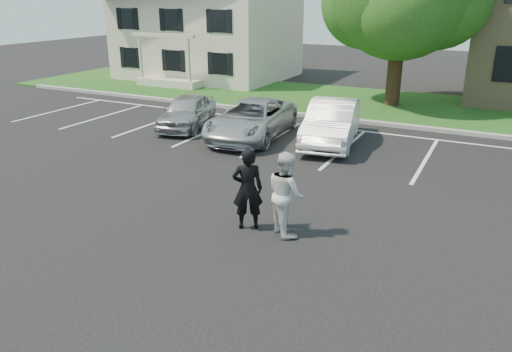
{
  "coord_description": "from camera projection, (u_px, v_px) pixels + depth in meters",
  "views": [
    {
      "loc": [
        4.83,
        -8.61,
        5.17
      ],
      "look_at": [
        0.0,
        1.0,
        1.25
      ],
      "focal_mm": 35.0,
      "sensor_mm": 36.0,
      "label": 1
    }
  ],
  "objects": [
    {
      "name": "car_silver_west",
      "position": [
        187.0,
        112.0,
        20.38
      ],
      "size": [
        2.5,
        4.19,
        1.34
      ],
      "primitive_type": "imported",
      "rotation": [
        0.0,
        0.0,
        0.25
      ],
      "color": "#B1B1B5",
      "rests_on": "ground"
    },
    {
      "name": "man_black_suit",
      "position": [
        248.0,
        189.0,
        11.44
      ],
      "size": [
        0.85,
        0.76,
        1.94
      ],
      "primitive_type": "imported",
      "rotation": [
        0.0,
        0.0,
        3.67
      ],
      "color": "black",
      "rests_on": "ground"
    },
    {
      "name": "stall_lines",
      "position": [
        390.0,
        147.0,
        17.95
      ],
      "size": [
        34.0,
        5.36,
        0.01
      ],
      "color": "silver",
      "rests_on": "ground"
    },
    {
      "name": "grass_strip",
      "position": [
        393.0,
        106.0,
        24.45
      ],
      "size": [
        44.0,
        8.0,
        0.08
      ],
      "primitive_type": "cube",
      "color": "#1F4617",
      "rests_on": "ground"
    },
    {
      "name": "house",
      "position": [
        208.0,
        17.0,
        31.97
      ],
      "size": [
        10.3,
        9.22,
        7.6
      ],
      "color": "#BFB39B",
      "rests_on": "ground"
    },
    {
      "name": "car_silver_minivan",
      "position": [
        251.0,
        119.0,
        18.98
      ],
      "size": [
        2.83,
        5.3,
        1.42
      ],
      "primitive_type": "imported",
      "rotation": [
        0.0,
        0.0,
        0.1
      ],
      "color": "#B5B8BE",
      "rests_on": "ground"
    },
    {
      "name": "man_white_shirt",
      "position": [
        286.0,
        193.0,
        11.2
      ],
      "size": [
        1.19,
        1.17,
        1.93
      ],
      "primitive_type": "imported",
      "rotation": [
        0.0,
        0.0,
        2.42
      ],
      "color": "silver",
      "rests_on": "ground"
    },
    {
      "name": "ground_plane",
      "position": [
        236.0,
        243.0,
        11.03
      ],
      "size": [
        90.0,
        90.0,
        0.0
      ],
      "primitive_type": "plane",
      "color": "black",
      "rests_on": "ground"
    },
    {
      "name": "curb",
      "position": [
        373.0,
        123.0,
        21.08
      ],
      "size": [
        40.0,
        0.3,
        0.15
      ],
      "primitive_type": "cube",
      "color": "gray",
      "rests_on": "ground"
    },
    {
      "name": "car_white_sedan",
      "position": [
        332.0,
        123.0,
        18.15
      ],
      "size": [
        2.49,
        4.97,
        1.56
      ],
      "primitive_type": "imported",
      "rotation": [
        0.0,
        0.0,
        0.18
      ],
      "color": "white",
      "rests_on": "ground"
    }
  ]
}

